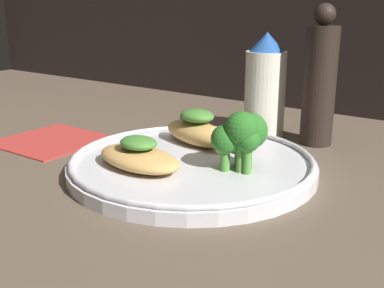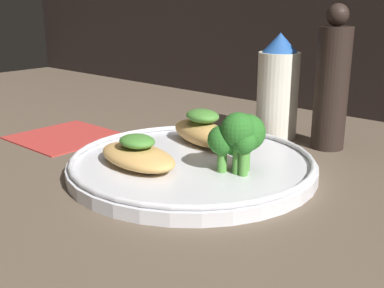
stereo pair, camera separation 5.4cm
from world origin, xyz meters
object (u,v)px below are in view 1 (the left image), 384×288
plate (192,164)px  broccoli_bunch (241,135)px  sauce_bottle (265,87)px  pepper_grinder (320,82)px

plate → broccoli_bunch: bearing=4.9°
sauce_bottle → pepper_grinder: (8.03, 0.00, 1.53)cm
sauce_bottle → plate: bearing=-87.5°
sauce_bottle → pepper_grinder: size_ratio=0.79×
pepper_grinder → sauce_bottle: bearing=-180.0°
broccoli_bunch → sauce_bottle: sauce_bottle is taller
sauce_bottle → pepper_grinder: bearing=0.0°
broccoli_bunch → pepper_grinder: (1.17, 18.70, 3.30)cm
broccoli_bunch → plate: bearing=-175.1°
broccoli_bunch → pepper_grinder: size_ratio=0.36×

